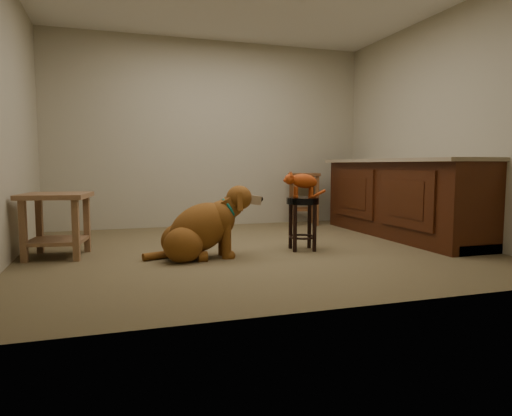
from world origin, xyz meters
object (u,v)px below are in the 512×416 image
object	(u,v)px
padded_stool	(302,213)
tabby_kitten	(302,182)
golden_retriever	(201,229)
side_table	(56,215)
wood_stool	(304,198)

from	to	relation	value
padded_stool	tabby_kitten	bearing A→B (deg)	164.93
golden_retriever	padded_stool	bearing A→B (deg)	6.66
side_table	tabby_kitten	world-z (taller)	tabby_kitten
golden_retriever	wood_stool	bearing A→B (deg)	47.89
wood_stool	side_table	size ratio (longest dim) A/B	1.12
padded_stool	golden_retriever	bearing A→B (deg)	-175.32
golden_retriever	tabby_kitten	size ratio (longest dim) A/B	2.40
padded_stool	tabby_kitten	distance (m)	0.32
wood_stool	side_table	bearing A→B (deg)	-154.87
padded_stool	side_table	world-z (taller)	side_table
wood_stool	side_table	xyz separation A→B (m)	(-3.17, -1.49, 0.01)
tabby_kitten	golden_retriever	bearing A→B (deg)	-165.77
padded_stool	tabby_kitten	size ratio (longest dim) A/B	1.13
golden_retriever	tabby_kitten	distance (m)	1.14
side_table	wood_stool	bearing A→B (deg)	25.13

